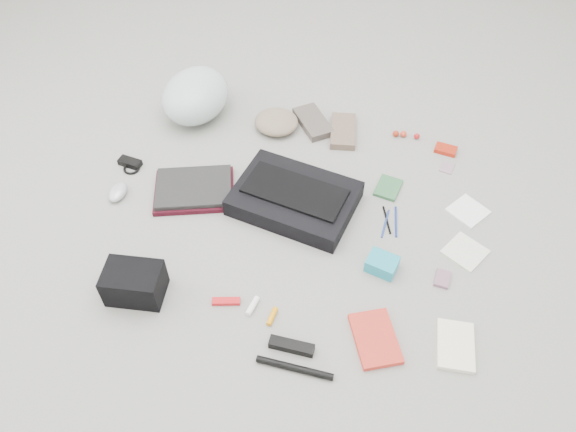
# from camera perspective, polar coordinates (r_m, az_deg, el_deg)

# --- Properties ---
(ground_plane) EXTENTS (4.00, 4.00, 0.00)m
(ground_plane) POSITION_cam_1_polar(r_m,az_deg,el_deg) (2.22, 0.00, -0.84)
(ground_plane) COLOR gray
(messenger_bag) EXTENTS (0.55, 0.46, 0.08)m
(messenger_bag) POSITION_cam_1_polar(r_m,az_deg,el_deg) (2.26, 0.67, 1.79)
(messenger_bag) COLOR black
(messenger_bag) RESTS_ON ground_plane
(bag_flap) EXTENTS (0.44, 0.29, 0.01)m
(bag_flap) POSITION_cam_1_polar(r_m,az_deg,el_deg) (2.22, 0.68, 2.56)
(bag_flap) COLOR black
(bag_flap) RESTS_ON messenger_bag
(laptop_sleeve) EXTENTS (0.37, 0.30, 0.02)m
(laptop_sleeve) POSITION_cam_1_polar(r_m,az_deg,el_deg) (2.36, -9.50, 2.55)
(laptop_sleeve) COLOR #3E0B16
(laptop_sleeve) RESTS_ON ground_plane
(laptop) EXTENTS (0.35, 0.28, 0.02)m
(laptop) POSITION_cam_1_polar(r_m,az_deg,el_deg) (2.34, -9.56, 2.90)
(laptop) COLOR black
(laptop) RESTS_ON laptop_sleeve
(bike_helmet) EXTENTS (0.37, 0.42, 0.22)m
(bike_helmet) POSITION_cam_1_polar(r_m,az_deg,el_deg) (2.67, -9.39, 11.98)
(bike_helmet) COLOR silver
(bike_helmet) RESTS_ON ground_plane
(beanie) EXTENTS (0.24, 0.23, 0.07)m
(beanie) POSITION_cam_1_polar(r_m,az_deg,el_deg) (2.61, -1.18, 9.53)
(beanie) COLOR gray
(beanie) RESTS_ON ground_plane
(mitten_left) EXTENTS (0.21, 0.25, 0.03)m
(mitten_left) POSITION_cam_1_polar(r_m,az_deg,el_deg) (2.64, 2.56, 9.52)
(mitten_left) COLOR #584D47
(mitten_left) RESTS_ON ground_plane
(mitten_right) EXTENTS (0.12, 0.23, 0.03)m
(mitten_right) POSITION_cam_1_polar(r_m,az_deg,el_deg) (2.60, 5.61, 8.57)
(mitten_right) COLOR #735E4D
(mitten_right) RESTS_ON ground_plane
(power_brick) EXTENTS (0.11, 0.07, 0.03)m
(power_brick) POSITION_cam_1_polar(r_m,az_deg,el_deg) (2.53, -15.75, 5.25)
(power_brick) COLOR black
(power_brick) RESTS_ON ground_plane
(cable_coil) EXTENTS (0.08, 0.08, 0.01)m
(cable_coil) POSITION_cam_1_polar(r_m,az_deg,el_deg) (2.52, -15.59, 4.67)
(cable_coil) COLOR black
(cable_coil) RESTS_ON ground_plane
(mouse) EXTENTS (0.08, 0.12, 0.04)m
(mouse) POSITION_cam_1_polar(r_m,az_deg,el_deg) (2.41, -16.90, 2.34)
(mouse) COLOR #B2B3BB
(mouse) RESTS_ON ground_plane
(camera_bag) EXTENTS (0.20, 0.14, 0.13)m
(camera_bag) POSITION_cam_1_polar(r_m,az_deg,el_deg) (2.05, -15.35, -6.59)
(camera_bag) COLOR black
(camera_bag) RESTS_ON ground_plane
(multitool) EXTENTS (0.10, 0.04, 0.02)m
(multitool) POSITION_cam_1_polar(r_m,az_deg,el_deg) (2.02, -6.30, -8.61)
(multitool) COLOR red
(multitool) RESTS_ON ground_plane
(toiletry_tube_white) EXTENTS (0.04, 0.08, 0.02)m
(toiletry_tube_white) POSITION_cam_1_polar(r_m,az_deg,el_deg) (1.99, -3.63, -9.10)
(toiletry_tube_white) COLOR white
(toiletry_tube_white) RESTS_ON ground_plane
(toiletry_tube_orange) EXTENTS (0.03, 0.07, 0.02)m
(toiletry_tube_orange) POSITION_cam_1_polar(r_m,az_deg,el_deg) (1.97, -1.63, -10.16)
(toiletry_tube_orange) COLOR orange
(toiletry_tube_orange) RESTS_ON ground_plane
(u_lock) EXTENTS (0.16, 0.06, 0.03)m
(u_lock) POSITION_cam_1_polar(r_m,az_deg,el_deg) (1.91, 0.37, -13.08)
(u_lock) COLOR black
(u_lock) RESTS_ON ground_plane
(bike_pump) EXTENTS (0.26, 0.06, 0.02)m
(bike_pump) POSITION_cam_1_polar(r_m,az_deg,el_deg) (1.88, 0.68, -15.18)
(bike_pump) COLOR black
(bike_pump) RESTS_ON ground_plane
(book_red) EXTENTS (0.19, 0.24, 0.02)m
(book_red) POSITION_cam_1_polar(r_m,az_deg,el_deg) (1.95, 8.85, -12.21)
(book_red) COLOR red
(book_red) RESTS_ON ground_plane
(book_white) EXTENTS (0.13, 0.19, 0.02)m
(book_white) POSITION_cam_1_polar(r_m,az_deg,el_deg) (2.00, 16.66, -12.50)
(book_white) COLOR white
(book_white) RESTS_ON ground_plane
(notepad) EXTENTS (0.13, 0.15, 0.01)m
(notepad) POSITION_cam_1_polar(r_m,az_deg,el_deg) (2.38, 10.14, 2.84)
(notepad) COLOR #2D5F37
(notepad) RESTS_ON ground_plane
(pen_blue) EXTENTS (0.03, 0.15, 0.01)m
(pen_blue) POSITION_cam_1_polar(r_m,az_deg,el_deg) (2.25, 9.85, -0.76)
(pen_blue) COLOR navy
(pen_blue) RESTS_ON ground_plane
(pen_black) EXTENTS (0.04, 0.14, 0.01)m
(pen_black) POSITION_cam_1_polar(r_m,az_deg,el_deg) (2.26, 10.01, -0.40)
(pen_black) COLOR black
(pen_black) RESTS_ON ground_plane
(pen_navy) EXTENTS (0.01, 0.16, 0.01)m
(pen_navy) POSITION_cam_1_polar(r_m,az_deg,el_deg) (2.26, 10.91, -0.56)
(pen_navy) COLOR navy
(pen_navy) RESTS_ON ground_plane
(accordion_wallet) EXTENTS (0.13, 0.12, 0.05)m
(accordion_wallet) POSITION_cam_1_polar(r_m,az_deg,el_deg) (2.10, 9.53, -4.83)
(accordion_wallet) COLOR #20A0BB
(accordion_wallet) RESTS_ON ground_plane
(card_deck) EXTENTS (0.07, 0.08, 0.01)m
(card_deck) POSITION_cam_1_polar(r_m,az_deg,el_deg) (2.13, 15.40, -6.17)
(card_deck) COLOR gray
(card_deck) RESTS_ON ground_plane
(napkin_top) EXTENTS (0.19, 0.19, 0.01)m
(napkin_top) POSITION_cam_1_polar(r_m,az_deg,el_deg) (2.37, 17.82, 0.49)
(napkin_top) COLOR white
(napkin_top) RESTS_ON ground_plane
(napkin_bottom) EXTENTS (0.19, 0.19, 0.01)m
(napkin_bottom) POSITION_cam_1_polar(r_m,az_deg,el_deg) (2.24, 17.55, -3.48)
(napkin_bottom) COLOR silver
(napkin_bottom) RESTS_ON ground_plane
(lollipop_a) EXTENTS (0.04, 0.04, 0.03)m
(lollipop_a) POSITION_cam_1_polar(r_m,az_deg,el_deg) (2.62, 10.90, 8.22)
(lollipop_a) COLOR #9B2510
(lollipop_a) RESTS_ON ground_plane
(lollipop_b) EXTENTS (0.03, 0.03, 0.03)m
(lollipop_b) POSITION_cam_1_polar(r_m,az_deg,el_deg) (2.63, 11.65, 8.16)
(lollipop_b) COLOR red
(lollipop_b) RESTS_ON ground_plane
(lollipop_c) EXTENTS (0.03, 0.03, 0.03)m
(lollipop_c) POSITION_cam_1_polar(r_m,az_deg,el_deg) (2.63, 12.95, 7.90)
(lollipop_c) COLOR #AD1819
(lollipop_c) RESTS_ON ground_plane
(altoids_tin) EXTENTS (0.11, 0.08, 0.02)m
(altoids_tin) POSITION_cam_1_polar(r_m,az_deg,el_deg) (2.60, 15.73, 6.51)
(altoids_tin) COLOR #B12410
(altoids_tin) RESTS_ON ground_plane
(stamp_sheet) EXTENTS (0.07, 0.08, 0.00)m
(stamp_sheet) POSITION_cam_1_polar(r_m,az_deg,el_deg) (2.53, 15.84, 4.74)
(stamp_sheet) COLOR #A37F93
(stamp_sheet) RESTS_ON ground_plane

